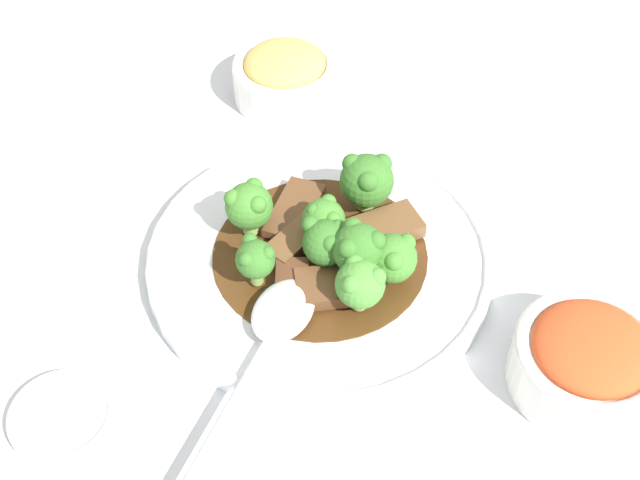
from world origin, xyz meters
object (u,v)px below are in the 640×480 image
(beef_strip_2, at_px, (294,241))
(broccoli_floret_3, at_px, (360,283))
(broccoli_floret_4, at_px, (392,257))
(beef_strip_4, at_px, (292,281))
(broccoli_floret_2, at_px, (324,219))
(broccoli_floret_1, at_px, (367,180))
(side_bowl_kimchi, at_px, (588,359))
(serving_spoon, at_px, (276,323))
(sauce_dish, at_px, (62,416))
(broccoli_floret_0, at_px, (358,248))
(broccoli_floret_7, at_px, (325,242))
(broccoli_floret_6, at_px, (255,259))
(main_plate, at_px, (320,258))
(broccoli_floret_5, at_px, (249,205))
(beef_strip_0, at_px, (329,287))
(beef_strip_3, at_px, (382,233))
(beef_strip_1, at_px, (295,210))
(side_bowl_appetizer, at_px, (285,75))

(beef_strip_2, bearing_deg, broccoli_floret_3, -160.15)
(broccoli_floret_3, height_order, broccoli_floret_4, broccoli_floret_3)
(beef_strip_4, xyz_separation_m, broccoli_floret_2, (0.04, -0.04, 0.02))
(broccoli_floret_1, relative_size, side_bowl_kimchi, 0.48)
(serving_spoon, xyz_separation_m, sauce_dish, (-0.02, 0.18, -0.02))
(broccoli_floret_1, relative_size, broccoli_floret_4, 1.26)
(broccoli_floret_0, distance_m, serving_spoon, 0.09)
(broccoli_floret_7, bearing_deg, broccoli_floret_6, 89.35)
(broccoli_floret_7, bearing_deg, beef_strip_2, 32.81)
(main_plate, xyz_separation_m, beef_strip_2, (0.01, 0.02, 0.01))
(broccoli_floret_2, distance_m, broccoli_floret_5, 0.07)
(beef_strip_0, height_order, broccoli_floret_3, broccoli_floret_3)
(side_bowl_kimchi, bearing_deg, broccoli_floret_6, 51.53)
(broccoli_floret_4, bearing_deg, broccoli_floret_3, 118.30)
(broccoli_floret_2, xyz_separation_m, side_bowl_kimchi, (-0.20, -0.15, -0.02))
(broccoli_floret_1, height_order, sauce_dish, broccoli_floret_1)
(beef_strip_0, relative_size, serving_spoon, 0.36)
(beef_strip_3, distance_m, broccoli_floret_5, 0.12)
(beef_strip_0, distance_m, beef_strip_1, 0.10)
(side_bowl_appetizer, bearing_deg, sauce_dish, 138.10)
(broccoli_floret_0, bearing_deg, sauce_dish, 99.93)
(broccoli_floret_0, height_order, broccoli_floret_2, broccoli_floret_0)
(main_plate, distance_m, side_bowl_appetizer, 0.24)
(beef_strip_1, height_order, side_bowl_kimchi, side_bowl_kimchi)
(broccoli_floret_7, xyz_separation_m, sauce_dish, (-0.07, 0.24, -0.04))
(beef_strip_1, height_order, side_bowl_appetizer, side_bowl_appetizer)
(beef_strip_1, bearing_deg, side_bowl_kimchi, -145.96)
(beef_strip_2, distance_m, side_bowl_kimchi, 0.27)
(beef_strip_1, bearing_deg, sauce_dish, 119.65)
(beef_strip_0, bearing_deg, broccoli_floret_5, 25.15)
(beef_strip_4, distance_m, broccoli_floret_3, 0.07)
(broccoli_floret_0, height_order, broccoli_floret_1, same)
(main_plate, height_order, broccoli_floret_3, broccoli_floret_3)
(beef_strip_4, relative_size, broccoli_floret_7, 1.11)
(beef_strip_2, xyz_separation_m, beef_strip_4, (-0.04, 0.02, -0.00))
(broccoli_floret_5, relative_size, broccoli_floret_6, 1.16)
(side_bowl_kimchi, bearing_deg, broccoli_floret_4, 37.82)
(broccoli_floret_2, xyz_separation_m, broccoli_floret_5, (0.03, 0.06, 0.01))
(main_plate, distance_m, sauce_dish, 0.26)
(beef_strip_1, xyz_separation_m, broccoli_floret_7, (-0.07, -0.01, 0.02))
(broccoli_floret_2, distance_m, side_bowl_kimchi, 0.25)
(broccoli_floret_2, bearing_deg, main_plate, 147.40)
(broccoli_floret_1, bearing_deg, beef_strip_2, 107.23)
(broccoli_floret_3, xyz_separation_m, broccoli_floret_4, (0.02, -0.04, -0.00))
(main_plate, bearing_deg, beef_strip_4, 127.95)
(beef_strip_3, relative_size, side_bowl_appetizer, 0.69)
(broccoli_floret_5, height_order, serving_spoon, broccoli_floret_5)
(broccoli_floret_4, relative_size, serving_spoon, 0.26)
(side_bowl_kimchi, bearing_deg, sauce_dish, 75.28)
(beef_strip_3, relative_size, broccoli_floret_7, 1.63)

